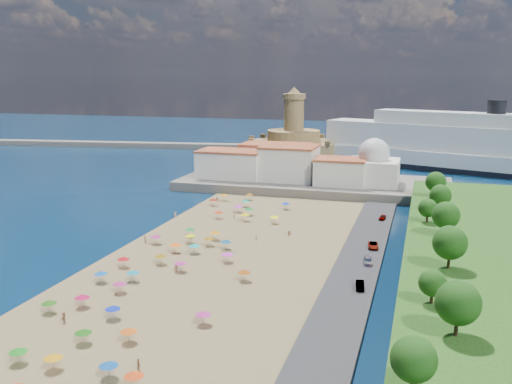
% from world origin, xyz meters
% --- Properties ---
extents(ground, '(700.00, 700.00, 0.00)m').
position_xyz_m(ground, '(0.00, 0.00, 0.00)').
color(ground, '#071938').
rests_on(ground, ground).
extents(terrace, '(90.00, 36.00, 3.00)m').
position_xyz_m(terrace, '(10.00, 73.00, 1.50)').
color(terrace, '#59544C').
rests_on(terrace, ground).
extents(jetty, '(18.00, 70.00, 2.40)m').
position_xyz_m(jetty, '(-12.00, 108.00, 1.20)').
color(jetty, '#59544C').
rests_on(jetty, ground).
extents(breakwater, '(199.03, 34.77, 2.60)m').
position_xyz_m(breakwater, '(-110.00, 153.00, 1.30)').
color(breakwater, '#59544C').
rests_on(breakwater, ground).
extents(waterfront_buildings, '(57.00, 29.00, 11.00)m').
position_xyz_m(waterfront_buildings, '(-3.05, 73.64, 7.88)').
color(waterfront_buildings, silver).
rests_on(waterfront_buildings, terrace).
extents(domed_building, '(16.00, 16.00, 15.00)m').
position_xyz_m(domed_building, '(30.00, 71.00, 8.97)').
color(domed_building, silver).
rests_on(domed_building, terrace).
extents(fortress, '(40.00, 40.00, 32.40)m').
position_xyz_m(fortress, '(-12.00, 138.00, 6.68)').
color(fortress, '#A38651').
rests_on(fortress, ground).
extents(cruise_ship, '(129.42, 60.15, 28.40)m').
position_xyz_m(cruise_ship, '(54.70, 127.16, 8.41)').
color(cruise_ship, black).
rests_on(cruise_ship, ground).
extents(beach_parasols, '(30.39, 114.94, 2.20)m').
position_xyz_m(beach_parasols, '(-1.55, -12.21, 2.15)').
color(beach_parasols, gray).
rests_on(beach_parasols, beach).
extents(beachgoers, '(34.67, 97.80, 1.88)m').
position_xyz_m(beachgoers, '(-5.02, -8.75, 1.13)').
color(beachgoers, tan).
rests_on(beachgoers, beach).
extents(parked_cars, '(2.68, 55.20, 1.36)m').
position_xyz_m(parked_cars, '(36.00, 4.56, 1.34)').
color(parked_cars, gray).
rests_on(parked_cars, promenade).
extents(hillside_trees, '(10.18, 104.88, 7.44)m').
position_xyz_m(hillside_trees, '(49.42, -7.95, 10.11)').
color(hillside_trees, '#382314').
rests_on(hillside_trees, hillside).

